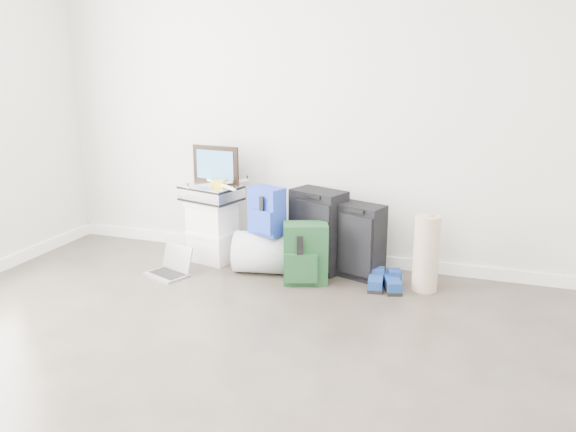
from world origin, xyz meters
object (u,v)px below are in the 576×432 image
at_px(briefcase, 211,193).
at_px(carry_on, 359,241).
at_px(large_suitcase, 318,231).
at_px(laptop, 171,267).
at_px(boxes_stack, 213,230).
at_px(duffel_bag, 268,253).

relative_size(briefcase, carry_on, 0.76).
distance_m(briefcase, large_suitcase, 0.95).
distance_m(briefcase, laptop, 0.70).
distance_m(boxes_stack, large_suitcase, 0.92).
bearing_deg(large_suitcase, boxes_stack, -154.06).
bearing_deg(laptop, boxes_stack, 89.75).
bearing_deg(large_suitcase, briefcase, -154.06).
xyz_separation_m(duffel_bag, laptop, (-0.73, -0.29, -0.11)).
height_order(duffel_bag, large_suitcase, large_suitcase).
relative_size(carry_on, laptop, 1.51).
bearing_deg(carry_on, briefcase, -160.25).
bearing_deg(carry_on, duffel_bag, -149.60).
xyz_separation_m(boxes_stack, laptop, (-0.17, -0.42, -0.21)).
xyz_separation_m(large_suitcase, carry_on, (0.35, -0.05, -0.04)).
height_order(large_suitcase, laptop, large_suitcase).
bearing_deg(boxes_stack, briefcase, -77.43).
distance_m(carry_on, laptop, 1.52).
bearing_deg(carry_on, large_suitcase, -169.59).
height_order(boxes_stack, carry_on, carry_on).
distance_m(boxes_stack, briefcase, 0.33).
height_order(boxes_stack, laptop, boxes_stack).
distance_m(boxes_stack, carry_on, 1.27).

